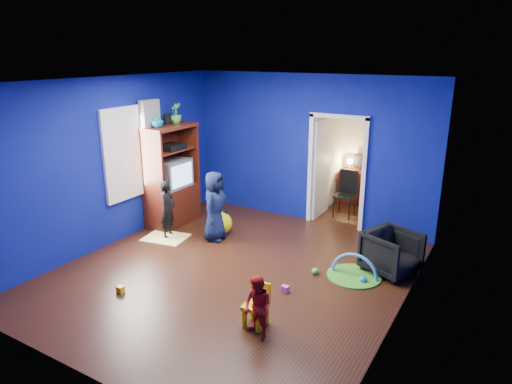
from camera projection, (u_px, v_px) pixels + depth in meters
The scene contains 32 objects.
floor at pixel (233, 273), 7.08m from camera, with size 5.00×5.50×0.01m, color black.
ceiling at pixel (229, 81), 6.22m from camera, with size 5.00×5.50×0.01m, color white.
wall_back at pixel (309, 150), 8.91m from camera, with size 5.00×0.02×2.90m, color navy.
wall_front at pixel (73, 251), 4.39m from camera, with size 5.00×0.02×2.90m, color navy.
wall_left at pixel (110, 163), 7.87m from camera, with size 0.02×5.50×2.90m, color navy.
wall_right at pixel (406, 213), 5.44m from camera, with size 0.02×5.50×2.90m, color navy.
alcove at pixel (353, 155), 9.40m from camera, with size 1.00×1.75×2.50m, color silver, non-canonical shape.
armchair at pixel (392, 252), 7.00m from camera, with size 0.72×0.74×0.67m, color black.
child_black at pixel (168, 210), 8.29m from camera, with size 0.39×0.26×1.07m, color black.
child_navy at pixel (215, 206), 8.16m from camera, with size 0.62×0.41×1.28m, color #0E1436.
toddler_red at pixel (258, 308), 5.38m from camera, with size 0.39×0.30×0.80m, color #B11B12.
vase at pixel (157, 121), 8.29m from camera, with size 0.22×0.22×0.23m, color #0D5B68.
potted_plant at pixel (176, 113), 8.70m from camera, with size 0.22×0.22×0.39m, color green.
tv_armoire at pixel (171, 175), 8.86m from camera, with size 0.58×1.14×1.96m, color #381409.
crt_tv at pixel (173, 174), 8.83m from camera, with size 0.46×0.70×0.54m, color silver.
yellow_blanket at pixel (166, 238), 8.36m from camera, with size 0.75×0.60×0.03m, color #F2E07A.
hopper_ball at pixel (221, 223), 8.52m from camera, with size 0.43×0.43×0.43m, color yellow.
kid_chair at pixel (255, 307), 5.66m from camera, with size 0.28×0.28×0.50m, color yellow.
play_mat at pixel (354, 276), 6.96m from camera, with size 0.82×0.82×0.02m, color green.
toy_arch at pixel (354, 275), 6.95m from camera, with size 0.74×0.74×0.05m, color #3F8CD8.
window_left at pixel (126, 153), 8.12m from camera, with size 0.03×0.95×1.55m, color white.
curtain at pixel (153, 164), 8.60m from camera, with size 0.14×0.42×2.40m, color slate.
doorway at pixel (337, 173), 8.74m from camera, with size 1.16×0.10×2.10m, color white.
study_desk at pixel (360, 188), 10.18m from camera, with size 0.88×0.44×0.75m, color #3D140A.
desk_monitor at pixel (363, 161), 10.11m from camera, with size 0.40×0.05×0.32m, color black.
desk_lamp at pixel (350, 161), 10.20m from camera, with size 0.14×0.14×0.14m, color #FFD88C.
folding_chair at pixel (345, 195), 9.37m from camera, with size 0.40×0.40×0.92m, color black.
book_shelf at pixel (366, 113), 9.79m from camera, with size 0.88×0.24×0.04m, color white.
toy_0 at pixel (363, 279), 6.76m from camera, with size 0.11×0.11×0.11m, color #227DC4.
toy_1 at pixel (120, 289), 6.49m from camera, with size 0.10×0.08×0.10m, color #EDB00C.
toy_2 at pixel (315, 271), 7.01m from camera, with size 0.11×0.11×0.11m, color green.
toy_3 at pixel (285, 289), 6.49m from camera, with size 0.10×0.08×0.10m, color #BB469A.
Camera 1 is at (3.57, -5.32, 3.30)m, focal length 32.00 mm.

